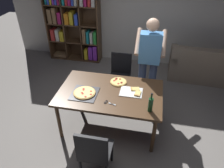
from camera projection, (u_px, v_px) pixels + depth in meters
The scene contains 13 objects.
ground_plane at pixel (110, 124), 3.89m from camera, with size 12.00×12.00×0.00m, color gray.
back_wall at pixel (132, 8), 5.18m from camera, with size 6.40×0.10×2.80m, color silver.
dining_table at pixel (110, 95), 3.50m from camera, with size 1.69×1.04×0.75m.
chair_near_camera at pixel (94, 151), 2.79m from camera, with size 0.42×0.42×0.90m.
chair_far_side at pixel (120, 72), 4.41m from camera, with size 0.42×0.42×0.90m.
couch at pixel (206, 67), 5.00m from camera, with size 1.74×0.94×0.85m.
bookshelf at pixel (73, 23), 5.47m from camera, with size 1.40×0.35×1.95m.
person_serving_pizza at pixel (149, 59), 3.86m from camera, with size 0.55×0.54×1.75m.
pepperoni_pizza_on_tray at pixel (84, 93), 3.41m from camera, with size 0.42×0.42×0.04m.
pizza_slices_on_towel at pixel (133, 92), 3.44m from camera, with size 0.36×0.28×0.03m.
wine_bottle at pixel (151, 104), 3.02m from camera, with size 0.07×0.07×0.32m.
kitchen_scissors at pixel (108, 103), 3.22m from camera, with size 0.20×0.10×0.01m.
second_pizza_plain at pixel (118, 82), 3.68m from camera, with size 0.28×0.28×0.03m.
Camera 1 is at (0.59, -2.71, 2.83)m, focal length 34.05 mm.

